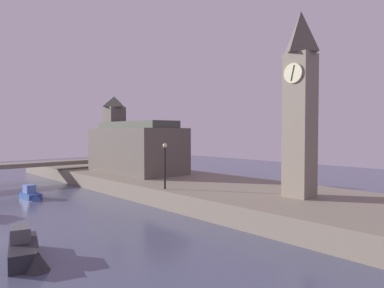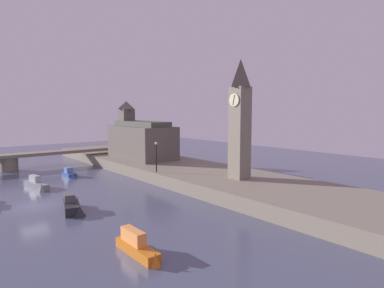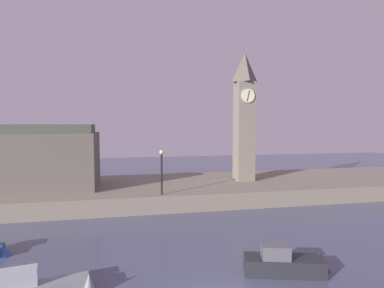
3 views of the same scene
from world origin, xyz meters
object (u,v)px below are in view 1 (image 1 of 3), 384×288
boat_tour_blue (31,195)px  streetlamp (165,160)px  clock_tower (300,101)px  parliament_hall (134,147)px  boat_barge_dark (26,251)px

boat_tour_blue → streetlamp: bearing=33.1°
clock_tower → streetlamp: size_ratio=3.53×
parliament_hall → streetlamp: bearing=-21.9°
parliament_hall → boat_barge_dark: size_ratio=2.63×
parliament_hall → boat_barge_dark: 24.97m
boat_barge_dark → parliament_hall: bearing=135.0°
clock_tower → streetlamp: clock_tower is taller
boat_barge_dark → boat_tour_blue: bearing=161.9°
parliament_hall → boat_tour_blue: size_ratio=3.97×
clock_tower → boat_tour_blue: bearing=-148.8°
parliament_hall → streetlamp: (12.33, -4.95, -0.63)m
clock_tower → boat_tour_blue: clock_tower is taller
parliament_hall → boat_tour_blue: bearing=-83.8°
clock_tower → boat_tour_blue: (-20.40, -12.35, -8.06)m
parliament_hall → boat_barge_dark: parliament_hall is taller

